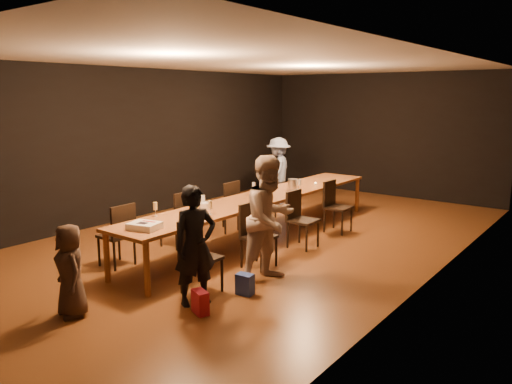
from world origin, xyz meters
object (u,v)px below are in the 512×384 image
Objects in this scene: birthday_cake at (145,226)px; chair_left_2 at (224,206)px; chair_left_0 at (116,235)px; champagne_bottle at (195,197)px; chair_right_1 at (259,236)px; woman_birthday at (195,246)px; chair_left_1 at (176,219)px; chair_left_3 at (263,196)px; child at (70,270)px; chair_right_2 at (303,220)px; plate_stack at (206,206)px; woman_tan at (270,219)px; man_blue at (278,171)px; ice_bucket at (293,184)px; chair_right_3 at (338,207)px; chair_right_0 at (201,257)px; table at (261,199)px.

chair_left_2 is at bearing 94.83° from birthday_cake.
champagne_bottle reaches higher than chair_left_0.
woman_birthday is (0.17, -1.48, 0.25)m from chair_right_1.
chair_left_1 is 0.65× the size of woman_birthday.
chair_left_0 is at bearing -117.34° from champagne_bottle.
chair_left_3 is (-1.70, 2.40, 0.00)m from chair_right_1.
chair_left_0 is 3.60m from chair_left_3.
child is at bearing -144.22° from chair_left_0.
chair_right_1 is 2.09× the size of birthday_cake.
chair_right_2 is 4.99× the size of plate_stack.
chair_left_0 is at bearing 143.09° from child.
woman_tan is at bearing 11.05° from woman_birthday.
chair_right_1 is at bearing 5.82° from champagne_bottle.
chair_left_0 is 1.38m from plate_stack.
chair_right_1 is 0.66m from woman_tan.
woman_tan is at bearing 80.38° from child.
birthday_cake is at bearing -3.39° from man_blue.
ice_bucket is at bearing 107.83° from child.
woman_birthday is (1.87, -3.88, 0.25)m from chair_left_3.
chair_left_2 is 1.54m from plate_stack.
chair_right_1 reaches higher than plate_stack.
chair_left_3 is at bearing 47.65° from woman_tan.
woman_birthday is (0.17, -2.68, 0.25)m from chair_right_2.
chair_left_1 is (-1.70, -2.40, 0.00)m from chair_right_3.
chair_right_3 is 3.98m from chair_left_0.
chair_right_0 is 2.40m from chair_right_2.
woman_birthday is at bearing -145.04° from chair_left_2.
plate_stack is at bearing -163.17° from chair_left_3.
woman_tan reaches higher than chair_right_3.
table is at bearing -96.41° from ice_bucket.
plate_stack is at bearing 82.62° from birthday_cake.
birthday_cake is at bearing 142.31° from woman_tan.
chair_right_0 is 0.65× the size of woman_birthday.
chair_right_1 reaches higher than table.
chair_right_3 is (0.00, 3.60, 0.00)m from chair_right_0.
woman_birthday is 7.71× the size of plate_stack.
table is 3.53× the size of woman_tan.
chair_left_3 is 2.62m from champagne_bottle.
chair_right_3 is at bearing 18.57° from woman_tan.
chair_right_2 is 2.08m from chair_left_1.
woman_birthday is at bearing -51.02° from plate_stack.
woman_tan reaches higher than woman_birthday.
woman_birthday reaches higher than child.
plate_stack reaches higher than table.
chair_right_0 is 1.00× the size of chair_left_1.
chair_right_3 reaches higher than plate_stack.
birthday_cake is (-1.20, -1.11, -0.05)m from woman_tan.
chair_left_3 is 2.09× the size of birthday_cake.
chair_left_2 reaches higher than table.
chair_left_0 is (-1.70, -2.40, 0.00)m from chair_right_2.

